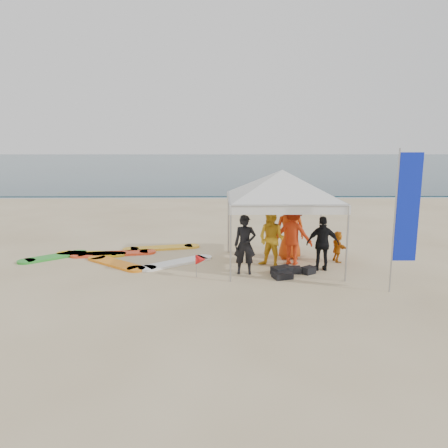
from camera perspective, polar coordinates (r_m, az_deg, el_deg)
ground at (r=11.13m, az=1.05°, el=-8.64°), size 120.00×120.00×0.00m
ocean at (r=70.58m, az=-0.23°, el=7.95°), size 160.00×84.00×0.08m
shoreline_foam at (r=28.93m, az=0.11°, el=3.54°), size 160.00×1.20×0.01m
person_black_a at (r=12.25m, az=2.76°, el=-2.71°), size 0.62×0.42×1.68m
person_yellow at (r=12.97m, az=6.21°, el=-1.94°), size 1.05×1.00×1.71m
person_orange_a at (r=13.36m, az=8.99°, el=-1.36°), size 1.35×1.08×1.83m
person_black_b at (r=12.88m, az=12.77°, el=-2.50°), size 0.95×0.43×1.59m
person_orange_b at (r=13.92m, az=8.60°, el=-0.65°), size 0.99×0.68×1.93m
person_seated at (r=13.97m, az=14.60°, el=-2.86°), size 0.40×0.92×0.97m
canopy_tent at (r=12.87m, az=7.65°, el=6.99°), size 4.36×4.36×3.29m
feather_flag at (r=11.38m, az=22.72°, el=1.78°), size 0.60×0.04×3.55m
marker_pennant at (r=12.03m, az=-3.07°, el=-4.68°), size 0.28×0.28×0.64m
gear_pile at (r=12.44m, az=8.42°, el=-6.17°), size 1.32×0.91×0.22m
surfboard_spread at (r=14.53m, az=-13.24°, el=-4.09°), size 5.79×3.24×0.07m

